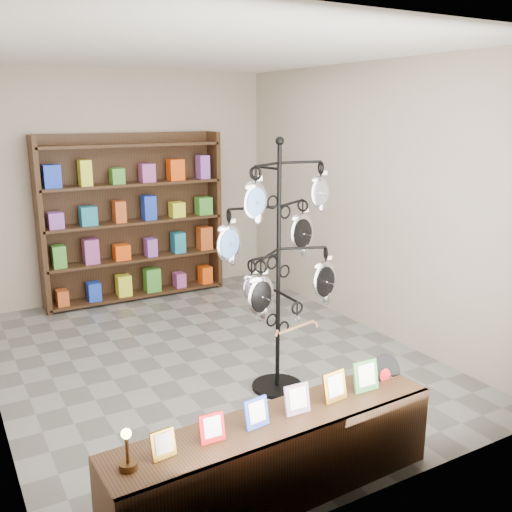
% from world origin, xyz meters
% --- Properties ---
extents(ground, '(5.00, 5.00, 0.00)m').
position_xyz_m(ground, '(0.00, 0.00, 0.00)').
color(ground, slate).
rests_on(ground, ground).
extents(room_envelope, '(5.00, 5.00, 5.00)m').
position_xyz_m(room_envelope, '(0.00, 0.00, 1.85)').
color(room_envelope, '#AB9B89').
rests_on(room_envelope, ground).
extents(display_tree, '(1.16, 1.08, 2.27)m').
position_xyz_m(display_tree, '(0.27, -0.92, 1.31)').
color(display_tree, black).
rests_on(display_tree, ground).
extents(front_shelf, '(2.30, 0.55, 0.81)m').
position_xyz_m(front_shelf, '(-0.54, -2.20, 0.28)').
color(front_shelf, black).
rests_on(front_shelf, ground).
extents(back_shelving, '(2.42, 0.36, 2.20)m').
position_xyz_m(back_shelving, '(0.00, 2.30, 1.03)').
color(back_shelving, black).
rests_on(back_shelving, ground).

